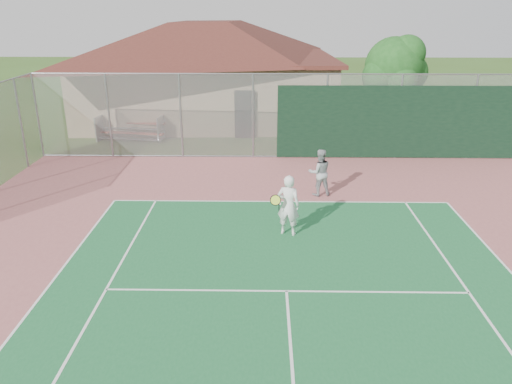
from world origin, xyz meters
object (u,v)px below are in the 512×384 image
at_px(bleachers, 134,125).
at_px(tree, 395,68).
at_px(player_white_front, 288,206).
at_px(player_grey_back, 320,173).
at_px(clubhouse, 208,61).

bearing_deg(bleachers, tree, 16.73).
bearing_deg(tree, player_white_front, -114.61).
xyz_separation_m(bleachers, player_grey_back, (8.20, -7.70, 0.19)).
bearing_deg(player_grey_back, bleachers, -53.42).
relative_size(player_white_front, player_grey_back, 1.09).
bearing_deg(player_white_front, player_grey_back, -93.68).
relative_size(clubhouse, bleachers, 4.54).
relative_size(bleachers, player_grey_back, 2.03).
xyz_separation_m(clubhouse, player_white_front, (3.82, -15.30, -2.30)).
bearing_deg(player_white_front, tree, -97.46).
bearing_deg(clubhouse, tree, -16.92).
distance_m(bleachers, player_white_front, 12.90).
height_order(clubhouse, bleachers, clubhouse).
distance_m(bleachers, tree, 13.24).
bearing_deg(player_grey_back, player_white_front, 58.94).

